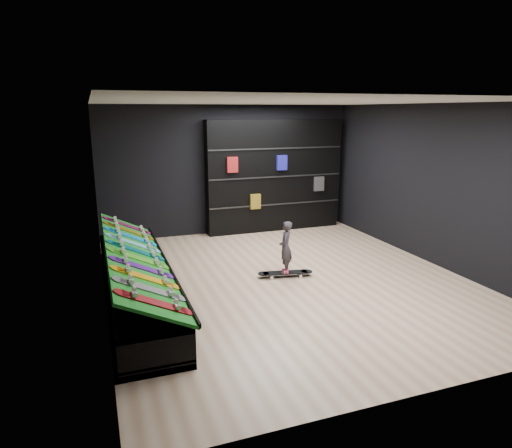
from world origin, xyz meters
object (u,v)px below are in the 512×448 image
object	(u,v)px
back_shelving	(274,176)
floor_skateboard	(285,274)
display_rack	(136,285)
child	(285,257)

from	to	relation	value
back_shelving	floor_skateboard	world-z (taller)	back_shelving
floor_skateboard	back_shelving	bearing A→B (deg)	83.02
display_rack	child	size ratio (longest dim) A/B	8.14
child	floor_skateboard	bearing A→B (deg)	180.00
display_rack	child	world-z (taller)	child
display_rack	floor_skateboard	size ratio (longest dim) A/B	4.59
back_shelving	child	size ratio (longest dim) A/B	6.03
back_shelving	floor_skateboard	xyz separation A→B (m)	(-1.05, -3.17, -1.28)
display_rack	back_shelving	distance (m)	5.04
back_shelving	floor_skateboard	size ratio (longest dim) A/B	3.40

